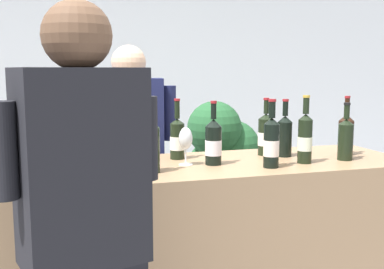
% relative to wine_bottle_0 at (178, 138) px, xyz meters
% --- Properties ---
extents(wall_back, '(8.00, 0.10, 2.80)m').
position_rel_wine_bottle_0_xyz_m(wall_back, '(-0.00, 2.44, 0.27)').
color(wall_back, silver).
rests_on(wall_back, ground_plane).
extents(counter, '(2.33, 0.66, 1.02)m').
position_rel_wine_bottle_0_xyz_m(counter, '(-0.00, -0.16, -0.62)').
color(counter, '#9E7A56').
rests_on(counter, ground_plane).
extents(wine_bottle_0, '(0.08, 0.08, 0.32)m').
position_rel_wine_bottle_0_xyz_m(wine_bottle_0, '(0.00, 0.00, 0.00)').
color(wine_bottle_0, black).
rests_on(wine_bottle_0, counter).
extents(wine_bottle_1, '(0.08, 0.08, 0.30)m').
position_rel_wine_bottle_0_xyz_m(wine_bottle_1, '(0.83, -0.27, 0.01)').
color(wine_bottle_1, black).
rests_on(wine_bottle_1, counter).
extents(wine_bottle_3, '(0.08, 0.08, 0.32)m').
position_rel_wine_bottle_0_xyz_m(wine_bottle_3, '(0.92, -0.14, 0.01)').
color(wine_bottle_3, black).
rests_on(wine_bottle_3, counter).
extents(wine_bottle_4, '(0.08, 0.08, 0.31)m').
position_rel_wine_bottle_0_xyz_m(wine_bottle_4, '(0.49, -0.03, 0.00)').
color(wine_bottle_4, black).
rests_on(wine_bottle_4, counter).
extents(wine_bottle_5, '(0.08, 0.08, 0.32)m').
position_rel_wine_bottle_0_xyz_m(wine_bottle_5, '(0.13, -0.19, 0.00)').
color(wine_bottle_5, black).
rests_on(wine_bottle_5, counter).
extents(wine_bottle_6, '(0.08, 0.08, 0.35)m').
position_rel_wine_bottle_0_xyz_m(wine_bottle_6, '(-0.20, -0.28, 0.02)').
color(wine_bottle_6, black).
rests_on(wine_bottle_6, counter).
extents(wine_bottle_7, '(0.08, 0.08, 0.33)m').
position_rel_wine_bottle_0_xyz_m(wine_bottle_7, '(0.37, -0.33, 0.01)').
color(wine_bottle_7, black).
rests_on(wine_bottle_7, counter).
extents(wine_bottle_8, '(0.08, 0.08, 0.31)m').
position_rel_wine_bottle_0_xyz_m(wine_bottle_8, '(0.57, -0.09, 0.01)').
color(wine_bottle_8, black).
rests_on(wine_bottle_8, counter).
extents(wine_bottle_9, '(0.08, 0.08, 0.32)m').
position_rel_wine_bottle_0_xyz_m(wine_bottle_9, '(-0.36, -0.09, 0.01)').
color(wine_bottle_9, black).
rests_on(wine_bottle_9, counter).
extents(wine_bottle_11, '(0.07, 0.07, 0.34)m').
position_rel_wine_bottle_0_xyz_m(wine_bottle_11, '(0.58, -0.28, 0.02)').
color(wine_bottle_11, black).
rests_on(wine_bottle_11, counter).
extents(wine_glass, '(0.07, 0.07, 0.19)m').
position_rel_wine_bottle_0_xyz_m(wine_glass, '(-0.00, -0.17, 0.02)').
color(wine_glass, silver).
rests_on(wine_glass, counter).
extents(ice_bucket, '(0.22, 0.22, 0.19)m').
position_rel_wine_bottle_0_xyz_m(ice_bucket, '(-0.66, -0.15, -0.01)').
color(ice_bucket, silver).
rests_on(ice_bucket, counter).
extents(person_server, '(0.55, 0.30, 1.63)m').
position_rel_wine_bottle_0_xyz_m(person_server, '(-0.19, 0.44, -0.33)').
color(person_server, black).
rests_on(person_server, ground_plane).
extents(person_guest, '(0.52, 0.34, 1.70)m').
position_rel_wine_bottle_0_xyz_m(person_guest, '(-0.53, -0.83, -0.29)').
color(person_guest, black).
rests_on(person_guest, ground_plane).
extents(potted_shrub, '(0.62, 0.58, 1.24)m').
position_rel_wine_bottle_0_xyz_m(potted_shrub, '(0.67, 1.12, -0.38)').
color(potted_shrub, brown).
rests_on(potted_shrub, ground_plane).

